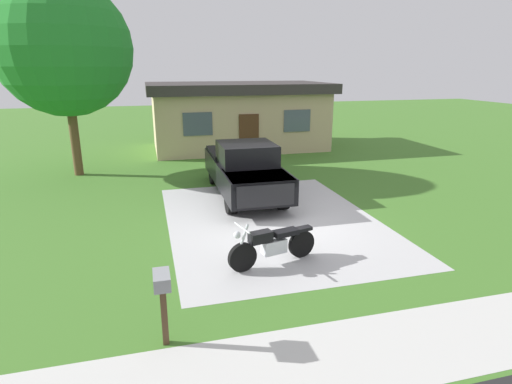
# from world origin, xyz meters

# --- Properties ---
(ground_plane) EXTENTS (80.00, 80.00, 0.00)m
(ground_plane) POSITION_xyz_m (0.00, 0.00, 0.00)
(ground_plane) COLOR #427529
(driveway_pad) EXTENTS (5.99, 8.03, 0.01)m
(driveway_pad) POSITION_xyz_m (0.00, 0.00, 0.00)
(driveway_pad) COLOR #BCBCBC
(driveway_pad) RESTS_ON ground
(sidewalk_strip) EXTENTS (36.00, 1.80, 0.01)m
(sidewalk_strip) POSITION_xyz_m (0.00, -6.00, 0.00)
(sidewalk_strip) COLOR beige
(sidewalk_strip) RESTS_ON ground
(motorcycle) EXTENTS (2.18, 0.86, 1.09)m
(motorcycle) POSITION_xyz_m (-0.82, -2.66, 0.47)
(motorcycle) COLOR black
(motorcycle) RESTS_ON ground
(pickup_truck) EXTENTS (2.06, 5.65, 1.90)m
(pickup_truck) POSITION_xyz_m (-0.20, 2.79, 0.95)
(pickup_truck) COLOR black
(pickup_truck) RESTS_ON ground
(mailbox) EXTENTS (0.26, 0.48, 1.26)m
(mailbox) POSITION_xyz_m (-3.32, -4.96, 0.98)
(mailbox) COLOR #4C3823
(mailbox) RESTS_ON ground
(shade_tree) EXTENTS (5.18, 5.18, 7.59)m
(shade_tree) POSITION_xyz_m (-6.23, 7.28, 4.99)
(shade_tree) COLOR brown
(shade_tree) RESTS_ON ground
(neighbor_house) EXTENTS (9.60, 5.60, 3.50)m
(neighbor_house) POSITION_xyz_m (1.53, 11.62, 1.79)
(neighbor_house) COLOR tan
(neighbor_house) RESTS_ON ground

